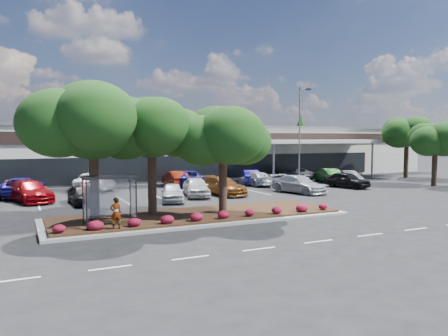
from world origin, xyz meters
name	(u,v)px	position (x,y,z in m)	size (l,w,h in m)	color
ground	(260,227)	(0.00, 0.00, 0.00)	(160.00, 160.00, 0.00)	black
retail_store	(122,151)	(0.06, 33.91, 3.15)	(80.40, 25.20, 6.25)	silver
landscape_island	(198,216)	(-2.00, 4.00, 0.12)	(18.00, 6.00, 0.26)	gray
lane_markings	(189,202)	(-0.14, 10.42, 0.01)	(33.12, 20.06, 0.01)	silver
shrub_row	(212,215)	(-2.00, 1.90, 0.51)	(17.00, 0.80, 0.50)	maroon
bus_shelter	(109,186)	(-7.50, 2.95, 2.31)	(2.75, 1.55, 2.59)	black
island_tree_west	(93,149)	(-8.00, 4.50, 4.21)	(7.20, 7.20, 7.89)	#0E380F
island_tree_mid	(152,153)	(-4.50, 5.20, 3.92)	(6.60, 6.60, 7.32)	#0E380F
island_tree_east	(223,160)	(-0.50, 3.70, 3.51)	(5.80, 5.80, 6.50)	#0E380F
tree_east_near	(435,154)	(26.00, 10.00, 3.25)	(5.60, 5.60, 6.51)	#0E380F
tree_east_far	(407,146)	(31.00, 18.00, 3.81)	(6.40, 6.40, 7.62)	#0E380F
conifer_north_east	(301,140)	(34.00, 44.00, 4.50)	(3.96, 3.96, 9.00)	#0E380F
person_waiting	(116,213)	(-7.41, 1.70, 1.07)	(0.59, 0.39, 1.61)	#594C47
light_pole	(300,144)	(12.36, 13.73, 4.25)	(1.42, 0.72, 9.61)	gray
car_1	(30,191)	(-11.01, 15.65, 0.80)	(2.24, 5.50, 1.60)	maroon
car_2	(82,194)	(-7.60, 12.73, 0.71)	(1.68, 4.18, 1.42)	black
car_3	(196,187)	(1.43, 12.91, 0.80)	(1.89, 4.71, 1.60)	silver
car_4	(172,193)	(-1.24, 11.05, 0.70)	(1.66, 4.11, 1.40)	silver
car_5	(222,186)	(3.83, 12.95, 0.76)	(2.13, 5.25, 1.52)	brown
car_6	(299,184)	(10.46, 11.23, 0.77)	(2.15, 5.29, 1.54)	#ACB1B8
car_7	(347,180)	(17.01, 12.53, 0.77)	(1.82, 4.51, 1.54)	black
car_8	(349,177)	(20.04, 15.67, 0.67)	(1.42, 4.08, 1.35)	#4D4D54
car_9	(22,187)	(-11.51, 18.95, 0.81)	(2.68, 5.80, 1.61)	navy
car_10	(95,183)	(-5.36, 20.99, 0.69)	(1.92, 4.73, 1.37)	#A2A7AD
car_11	(90,182)	(-5.75, 21.13, 0.81)	(2.69, 5.83, 1.62)	white
car_12	(176,179)	(2.38, 20.72, 0.78)	(1.65, 4.74, 1.56)	maroon
car_13	(187,178)	(3.63, 20.74, 0.80)	(2.66, 5.76, 1.60)	navy
car_14	(256,179)	(9.98, 18.00, 0.69)	(1.93, 4.74, 1.37)	#AEB3BA
car_15	(250,177)	(10.25, 19.64, 0.75)	(1.58, 4.52, 1.49)	navy
car_16	(327,175)	(18.66, 17.57, 0.77)	(1.62, 4.65, 1.53)	#1E521E
car_17	(294,174)	(17.16, 21.61, 0.70)	(2.31, 5.02, 1.39)	#57585E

